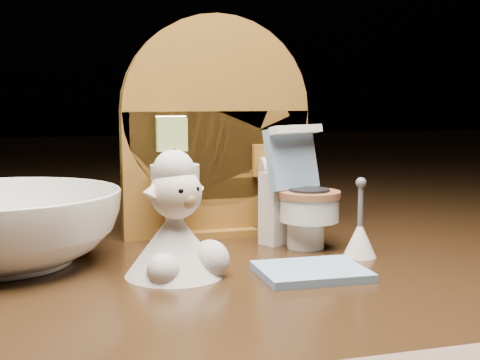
{
  "coord_description": "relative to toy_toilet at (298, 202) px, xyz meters",
  "views": [
    {
      "loc": [
        -0.11,
        -0.38,
        0.1
      ],
      "look_at": [
        -0.0,
        0.0,
        0.05
      ],
      "focal_mm": 50.0,
      "sensor_mm": 36.0,
      "label": 1
    }
  ],
  "objects": [
    {
      "name": "ceramic_bowl",
      "position": [
        -0.18,
        0.0,
        -0.01
      ],
      "size": [
        0.17,
        0.17,
        0.04
      ],
      "primitive_type": "imported",
      "rotation": [
        0.0,
        0.0,
        -0.33
      ],
      "color": "white",
      "rests_on": "ground"
    },
    {
      "name": "backdrop_panel",
      "position": [
        -0.04,
        0.05,
        0.04
      ],
      "size": [
        0.13,
        0.05,
        0.15
      ],
      "color": "brown",
      "rests_on": "ground"
    },
    {
      "name": "toy_toilet",
      "position": [
        0.0,
        0.0,
        0.0
      ],
      "size": [
        0.05,
        0.05,
        0.08
      ],
      "rotation": [
        0.0,
        0.0,
        0.42
      ],
      "color": "white",
      "rests_on": "ground"
    },
    {
      "name": "bath_mat",
      "position": [
        -0.02,
        -0.07,
        -0.03
      ],
      "size": [
        0.06,
        0.05,
        0.0
      ],
      "primitive_type": "cube",
      "rotation": [
        0.0,
        0.0,
        -0.03
      ],
      "color": "#7A9CC2",
      "rests_on": "ground"
    },
    {
      "name": "toilet_brush",
      "position": [
        0.02,
        -0.04,
        -0.02
      ],
      "size": [
        0.02,
        0.02,
        0.05
      ],
      "color": "white",
      "rests_on": "ground"
    },
    {
      "name": "plush_lamb",
      "position": [
        -0.09,
        -0.05,
        -0.0
      ],
      "size": [
        0.06,
        0.05,
        0.07
      ],
      "rotation": [
        0.0,
        0.0,
        0.42
      ],
      "color": "silver",
      "rests_on": "ground"
    }
  ]
}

